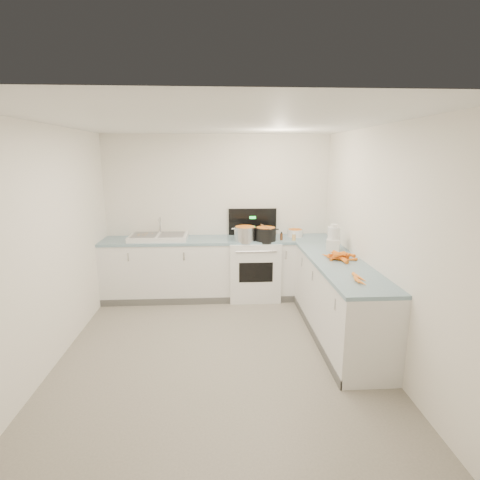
{
  "coord_description": "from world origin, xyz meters",
  "views": [
    {
      "loc": [
        0.01,
        -3.89,
        2.18
      ],
      "look_at": [
        0.3,
        1.1,
        1.05
      ],
      "focal_mm": 28.0,
      "sensor_mm": 36.0,
      "label": 1
    }
  ],
  "objects": [
    {
      "name": "food_processor",
      "position": [
        1.54,
        0.9,
        1.09
      ],
      "size": [
        0.23,
        0.26,
        0.35
      ],
      "color": "white",
      "rests_on": "counter_right"
    },
    {
      "name": "carrot_pile",
      "position": [
        1.47,
        0.45,
        0.98
      ],
      "size": [
        0.38,
        0.44,
        0.09
      ],
      "color": "orange",
      "rests_on": "counter_right"
    },
    {
      "name": "wall_right",
      "position": [
        1.75,
        0.0,
        1.25
      ],
      "size": [
        0.0,
        4.0,
        2.5
      ],
      "primitive_type": null,
      "rotation": [
        1.57,
        0.0,
        -1.57
      ],
      "color": "white",
      "rests_on": "ground"
    },
    {
      "name": "wall_front",
      "position": [
        0.0,
        -2.0,
        1.25
      ],
      "size": [
        3.5,
        0.0,
        2.5
      ],
      "primitive_type": null,
      "rotation": [
        -1.57,
        0.0,
        0.0
      ],
      "color": "white",
      "rests_on": "ground"
    },
    {
      "name": "stove",
      "position": [
        0.55,
        1.69,
        0.47
      ],
      "size": [
        0.76,
        0.65,
        1.36
      ],
      "color": "white",
      "rests_on": "ground"
    },
    {
      "name": "wall_left",
      "position": [
        -1.75,
        0.0,
        1.25
      ],
      "size": [
        0.0,
        4.0,
        2.5
      ],
      "primitive_type": null,
      "rotation": [
        1.57,
        0.0,
        1.57
      ],
      "color": "white",
      "rests_on": "ground"
    },
    {
      "name": "black_pot",
      "position": [
        0.71,
        1.53,
        1.03
      ],
      "size": [
        0.39,
        0.39,
        0.22
      ],
      "primitive_type": "cylinder",
      "rotation": [
        0.0,
        0.0,
        -0.35
      ],
      "color": "black",
      "rests_on": "stove"
    },
    {
      "name": "sink",
      "position": [
        -0.9,
        1.7,
        0.98
      ],
      "size": [
        0.86,
        0.52,
        0.31
      ],
      "color": "white",
      "rests_on": "counter_back"
    },
    {
      "name": "spice_jar",
      "position": [
        1.13,
        1.51,
        0.99
      ],
      "size": [
        0.06,
        0.06,
        0.1
      ],
      "primitive_type": "cylinder",
      "color": "#E5B266",
      "rests_on": "counter_back"
    },
    {
      "name": "ceiling",
      "position": [
        0.0,
        0.0,
        2.5
      ],
      "size": [
        3.5,
        4.0,
        0.0
      ],
      "primitive_type": null,
      "rotation": [
        3.14,
        0.0,
        0.0
      ],
      "color": "white",
      "rests_on": "ground"
    },
    {
      "name": "mixing_bowl",
      "position": [
        1.21,
        1.79,
        1.0
      ],
      "size": [
        0.28,
        0.28,
        0.11
      ],
      "primitive_type": "cylinder",
      "rotation": [
        0.0,
        0.0,
        -0.17
      ],
      "color": "white",
      "rests_on": "counter_back"
    },
    {
      "name": "peelings",
      "position": [
        -1.12,
        1.7,
        1.02
      ],
      "size": [
        0.22,
        0.24,
        0.01
      ],
      "color": "tan",
      "rests_on": "sink"
    },
    {
      "name": "wooden_spoon",
      "position": [
        0.71,
        1.53,
        1.15
      ],
      "size": [
        0.11,
        0.4,
        0.02
      ],
      "primitive_type": "cylinder",
      "rotation": [
        1.57,
        0.0,
        0.23
      ],
      "color": "#AD7A47",
      "rests_on": "black_pot"
    },
    {
      "name": "floor",
      "position": [
        0.0,
        0.0,
        0.0
      ],
      "size": [
        3.5,
        4.0,
        0.0
      ],
      "primitive_type": null,
      "color": "gray",
      "rests_on": "ground"
    },
    {
      "name": "wall_back",
      "position": [
        0.0,
        2.0,
        1.25
      ],
      "size": [
        3.5,
        0.0,
        2.5
      ],
      "primitive_type": null,
      "rotation": [
        1.57,
        0.0,
        0.0
      ],
      "color": "white",
      "rests_on": "ground"
    },
    {
      "name": "counter_right",
      "position": [
        1.45,
        0.3,
        0.47
      ],
      "size": [
        0.62,
        2.2,
        0.94
      ],
      "color": "white",
      "rests_on": "ground"
    },
    {
      "name": "peeled_carrots",
      "position": [
        1.42,
        -0.36,
        0.96
      ],
      "size": [
        0.13,
        0.36,
        0.04
      ],
      "color": "orange",
      "rests_on": "counter_right"
    },
    {
      "name": "counter_back",
      "position": [
        0.0,
        1.7,
        0.47
      ],
      "size": [
        3.5,
        0.62,
        0.94
      ],
      "color": "white",
      "rests_on": "ground"
    },
    {
      "name": "extract_bottle",
      "position": [
        0.95,
        1.54,
        0.99
      ],
      "size": [
        0.04,
        0.04,
        0.1
      ],
      "primitive_type": "cylinder",
      "color": "#593319",
      "rests_on": "counter_back"
    },
    {
      "name": "steel_pot",
      "position": [
        0.4,
        1.54,
        1.04
      ],
      "size": [
        0.32,
        0.32,
        0.23
      ],
      "primitive_type": "cylinder",
      "rotation": [
        0.0,
        0.0,
        0.02
      ],
      "color": "silver",
      "rests_on": "stove"
    }
  ]
}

